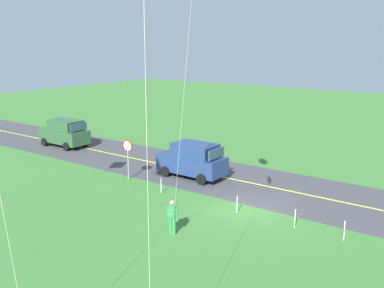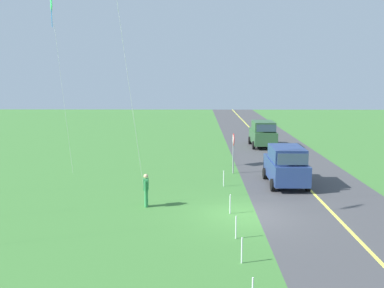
# 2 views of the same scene
# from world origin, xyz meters

# --- Properties ---
(ground_plane) EXTENTS (120.00, 120.00, 0.10)m
(ground_plane) POSITION_xyz_m (0.00, 0.00, -0.05)
(ground_plane) COLOR #3D7533
(asphalt_road) EXTENTS (120.00, 7.00, 0.00)m
(asphalt_road) POSITION_xyz_m (0.00, -4.00, 0.00)
(asphalt_road) COLOR #424244
(asphalt_road) RESTS_ON ground
(road_centre_stripe) EXTENTS (120.00, 0.16, 0.00)m
(road_centre_stripe) POSITION_xyz_m (0.00, -4.00, 0.01)
(road_centre_stripe) COLOR #E5E04C
(road_centre_stripe) RESTS_ON asphalt_road
(car_suv_foreground) EXTENTS (4.40, 2.12, 2.24)m
(car_suv_foreground) POSITION_xyz_m (5.60, -2.85, 1.15)
(car_suv_foreground) COLOR navy
(car_suv_foreground) RESTS_ON ground
(car_parked_east_far) EXTENTS (4.40, 2.12, 2.24)m
(car_parked_east_far) POSITION_xyz_m (19.26, -3.52, 1.15)
(car_parked_east_far) COLOR #2D5633
(car_parked_east_far) RESTS_ON ground
(stop_sign) EXTENTS (0.76, 0.08, 2.56)m
(stop_sign) POSITION_xyz_m (8.63, -0.10, 1.80)
(stop_sign) COLOR gray
(stop_sign) RESTS_ON ground
(person_adult_near) EXTENTS (0.58, 0.22, 1.60)m
(person_adult_near) POSITION_xyz_m (1.27, 4.63, 0.86)
(person_adult_near) COLOR #338C4C
(person_adult_near) RESTS_ON ground
(fence_post_1) EXTENTS (0.05, 0.05, 0.90)m
(fence_post_1) POSITION_xyz_m (-5.22, 0.70, 0.45)
(fence_post_1) COLOR silver
(fence_post_1) RESTS_ON ground
(fence_post_2) EXTENTS (0.05, 0.05, 0.90)m
(fence_post_2) POSITION_xyz_m (-2.93, 0.70, 0.45)
(fence_post_2) COLOR silver
(fence_post_2) RESTS_ON ground
(fence_post_3) EXTENTS (0.05, 0.05, 0.90)m
(fence_post_3) POSITION_xyz_m (0.21, 0.70, 0.45)
(fence_post_3) COLOR silver
(fence_post_3) RESTS_ON ground
(fence_post_4) EXTENTS (0.05, 0.05, 0.90)m
(fence_post_4) POSITION_xyz_m (5.26, 0.70, 0.45)
(fence_post_4) COLOR silver
(fence_post_4) RESTS_ON ground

